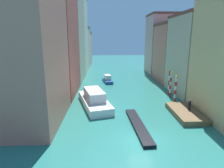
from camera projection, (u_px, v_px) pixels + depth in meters
ground_plane at (121, 84)px, 43.79m from camera, size 154.00×154.00×0.00m
building_left_0 at (25, 40)px, 22.28m from camera, size 7.84×12.11×20.16m
building_left_1 at (52, 32)px, 34.11m from camera, size 7.84×12.17×22.55m
building_left_2 at (66, 35)px, 46.10m from camera, size 7.84×11.94×22.10m
building_left_3 at (74, 35)px, 57.31m from camera, size 7.84×11.00×22.23m
building_left_4 at (79, 47)px, 68.42m from camera, size 7.84×9.88×14.13m
building_left_5 at (82, 48)px, 77.53m from camera, size 7.84×8.43×12.71m
building_right_1 at (196, 55)px, 35.09m from camera, size 7.84×11.38×14.56m
building_right_2 at (174, 52)px, 46.30m from camera, size 7.84×11.47×13.80m
building_right_3 at (161, 44)px, 56.75m from camera, size 7.84×10.11×17.02m
waterfront_dock at (185, 113)px, 26.23m from camera, size 3.29×7.13×0.71m
person_on_dock at (189, 105)px, 26.30m from camera, size 0.36×0.36×1.47m
mooring_pole_0 at (175, 89)px, 31.21m from camera, size 0.39×0.39×4.48m
mooring_pole_1 at (170, 84)px, 34.27m from camera, size 0.37×0.37×4.52m
mooring_pole_2 at (169, 82)px, 35.52m from camera, size 0.33×0.33×4.75m
vaporetto_white at (94, 100)px, 29.89m from camera, size 5.98×10.79×2.54m
gondola_black at (138, 125)px, 22.93m from camera, size 1.97×9.67×0.36m
motorboat_0 at (108, 80)px, 45.91m from camera, size 2.60×5.46×1.78m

